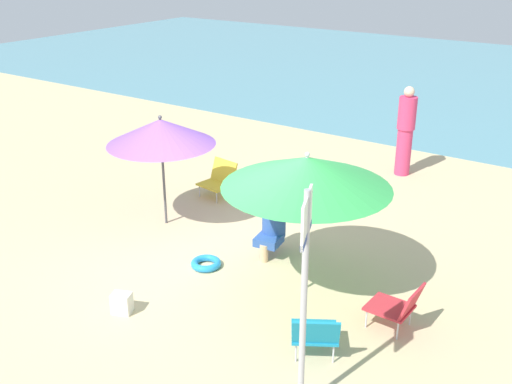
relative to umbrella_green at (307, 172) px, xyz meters
name	(u,v)px	position (x,y,z in m)	size (l,w,h in m)	color
ground_plane	(217,267)	(-1.28, -0.17, -1.62)	(40.00, 40.00, 0.00)	#CCB789
sea_water	(495,82)	(-1.28, 14.28, -1.62)	(40.00, 16.00, 0.01)	#5693A3
umbrella_green	(307,172)	(0.00, 0.00, 0.00)	(2.08, 2.08, 1.88)	silver
umbrella_purple	(161,132)	(-2.83, 0.51, -0.11)	(1.66, 1.66, 1.77)	#4C4C51
beach_chair_a	(398,305)	(1.34, -0.15, -1.30)	(0.59, 0.46, 0.60)	red
beach_chair_b	(219,178)	(-2.82, 1.89, -1.30)	(0.62, 0.59, 0.63)	gold
beach_chair_c	(315,333)	(0.81, -1.14, -1.31)	(0.71, 0.72, 0.58)	teal
person_a	(405,131)	(-0.57, 4.75, -0.76)	(0.34, 0.34, 1.72)	#DB3866
person_b	(273,224)	(-0.88, 0.63, -1.17)	(0.40, 0.57, 0.90)	#2D519E
warning_sign	(305,272)	(1.09, -1.90, -0.11)	(0.23, 0.50, 2.29)	#ADADB2
swim_ring	(206,263)	(-1.41, -0.25, -1.57)	(0.42, 0.42, 0.10)	#238CD8
beach_bag	(122,303)	(-1.54, -1.71, -1.49)	(0.23, 0.18, 0.26)	silver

